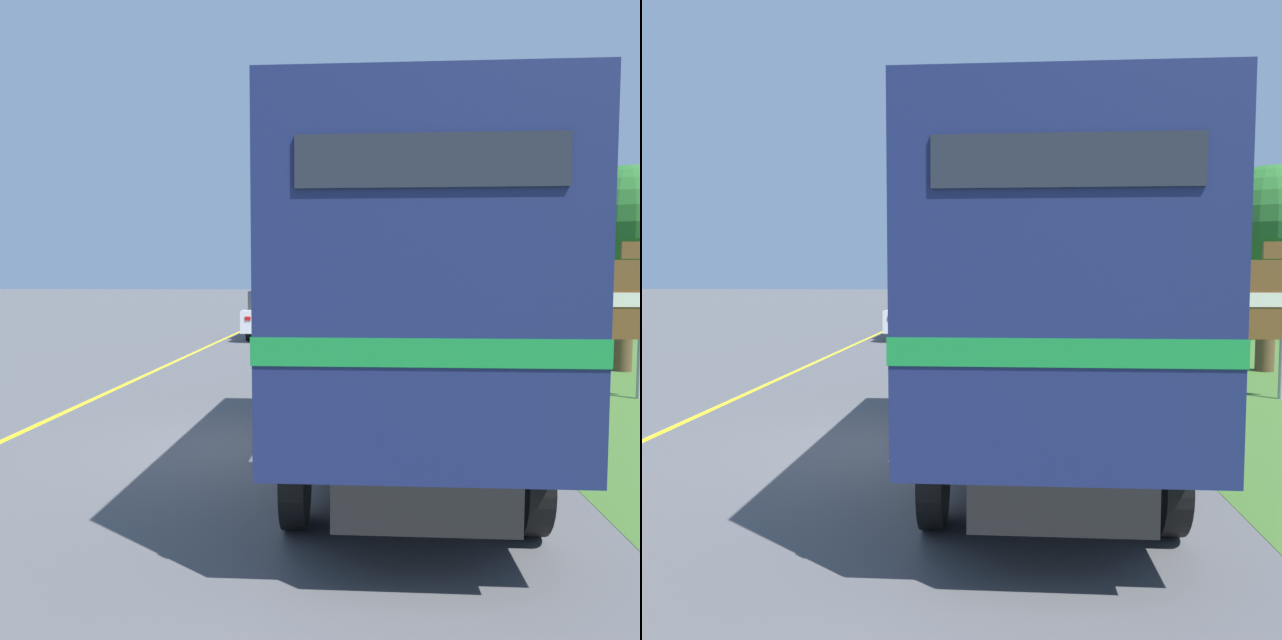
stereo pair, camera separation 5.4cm
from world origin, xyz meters
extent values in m
plane|color=#515154|center=(0.00, 0.00, 0.00)|extent=(200.00, 200.00, 0.00)
cube|color=yellow|center=(-3.70, 18.77, 0.00)|extent=(0.12, 64.16, 0.01)
cube|color=white|center=(0.00, 0.57, 0.00)|extent=(0.12, 2.60, 0.01)
cube|color=white|center=(0.00, 7.17, 0.00)|extent=(0.12, 2.60, 0.01)
cube|color=white|center=(0.00, 13.77, 0.00)|extent=(0.12, 2.60, 0.01)
cube|color=white|center=(0.00, 20.37, 0.00)|extent=(0.12, 2.60, 0.01)
cube|color=white|center=(0.00, 26.97, 0.00)|extent=(0.12, 2.60, 0.01)
cylinder|color=black|center=(0.75, 3.35, 0.50)|extent=(0.22, 1.00, 1.00)
cylinder|color=black|center=(2.85, 3.35, 0.50)|extent=(0.22, 1.00, 1.00)
cylinder|color=black|center=(0.75, -2.69, 0.50)|extent=(0.22, 1.00, 1.00)
cylinder|color=black|center=(2.85, -2.69, 0.50)|extent=(0.22, 1.00, 1.00)
cube|color=black|center=(1.80, 0.00, 0.68)|extent=(1.34, 8.07, 0.36)
cube|color=navy|center=(1.80, -1.05, 2.30)|extent=(2.44, 5.97, 2.89)
cube|color=#198C38|center=(1.80, -1.05, 1.80)|extent=(2.46, 5.99, 0.20)
cube|color=#232833|center=(1.80, -4.04, 3.10)|extent=(1.83, 0.03, 0.36)
cube|color=navy|center=(1.80, 2.98, 1.81)|extent=(2.34, 2.10, 1.90)
cube|color=#283342|center=(1.80, 4.04, 2.05)|extent=(2.08, 0.03, 0.85)
cylinder|color=black|center=(-2.66, 16.51, 0.33)|extent=(0.16, 0.66, 0.66)
cylinder|color=black|center=(-1.18, 16.51, 0.33)|extent=(0.16, 0.66, 0.66)
cylinder|color=black|center=(-2.66, 13.76, 0.33)|extent=(0.16, 0.66, 0.66)
cylinder|color=black|center=(-1.18, 13.76, 0.33)|extent=(0.16, 0.66, 0.66)
cube|color=white|center=(-1.92, 15.13, 0.72)|extent=(1.80, 4.43, 0.79)
cube|color=#282D38|center=(-1.92, 14.96, 1.45)|extent=(1.55, 2.44, 0.67)
cube|color=red|center=(-2.55, 12.91, 0.86)|extent=(0.20, 0.03, 0.14)
cube|color=red|center=(-1.29, 12.91, 0.86)|extent=(0.20, 0.03, 0.14)
cylinder|color=black|center=(0.99, 29.50, 0.33)|extent=(0.16, 0.66, 0.66)
cylinder|color=black|center=(2.46, 29.50, 0.33)|extent=(0.16, 0.66, 0.66)
cylinder|color=black|center=(0.99, 27.06, 0.33)|extent=(0.16, 0.66, 0.66)
cylinder|color=black|center=(2.46, 27.06, 0.33)|extent=(0.16, 0.66, 0.66)
cube|color=black|center=(1.72, 28.28, 0.79)|extent=(1.80, 3.93, 0.93)
cube|color=#282D38|center=(1.72, 28.12, 1.65)|extent=(1.55, 2.16, 0.79)
cube|color=red|center=(1.09, 26.31, 0.96)|extent=(0.20, 0.03, 0.14)
cube|color=red|center=(2.35, 26.31, 0.96)|extent=(0.20, 0.03, 0.14)
cylinder|color=black|center=(-2.46, 42.07, 0.33)|extent=(0.16, 0.66, 0.66)
cylinder|color=black|center=(-0.99, 42.07, 0.33)|extent=(0.16, 0.66, 0.66)
cylinder|color=black|center=(-2.46, 39.63, 0.33)|extent=(0.16, 0.66, 0.66)
cylinder|color=black|center=(-0.99, 39.63, 0.33)|extent=(0.16, 0.66, 0.66)
cube|color=#234CAD|center=(-1.72, 40.85, 0.73)|extent=(1.80, 3.95, 0.80)
cube|color=#282D38|center=(-1.72, 40.69, 1.47)|extent=(1.55, 2.17, 0.68)
cube|color=red|center=(-2.35, 38.87, 0.87)|extent=(0.20, 0.03, 0.14)
cube|color=red|center=(-1.09, 38.87, 0.87)|extent=(0.20, 0.03, 0.14)
cylinder|color=#9E9EA3|center=(4.94, 3.74, 1.31)|extent=(0.09, 0.09, 2.62)
cube|color=brown|center=(5.77, 3.74, 1.88)|extent=(2.39, 0.06, 1.49)
cube|color=silver|center=(5.77, 3.71, 1.88)|extent=(1.86, 0.02, 0.27)
cylinder|color=brown|center=(7.74, 7.28, 1.19)|extent=(0.44, 0.44, 2.37)
sphere|color=#236023|center=(7.74, 7.28, 3.53)|extent=(2.90, 2.90, 2.90)
cylinder|color=brown|center=(11.03, 15.61, 0.88)|extent=(0.35, 0.35, 1.76)
sphere|color=#1E511E|center=(11.03, 15.61, 3.22)|extent=(3.63, 3.63, 3.63)
camera|label=1|loc=(1.33, -8.31, 2.32)|focal=35.00mm
camera|label=2|loc=(1.39, -8.31, 2.32)|focal=35.00mm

